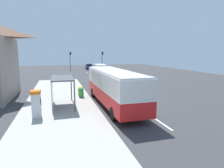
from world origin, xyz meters
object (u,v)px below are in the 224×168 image
Objects in this scene: sedan_near at (89,66)px; recycling_bin_green at (81,93)px; traffic_light_near_side at (102,58)px; bus_shelter at (59,84)px; bus at (113,86)px; white_van at (100,69)px; traffic_light_far_side at (70,58)px; ticket_machine at (36,104)px; recycling_bin_yellow at (80,91)px; sedan_far at (95,69)px.

sedan_near reaches higher than recycling_bin_green.
sedan_near is at bearing 132.27° from traffic_light_near_side.
bus_shelter is at bearing -126.76° from recycling_bin_green.
traffic_light_near_side reaches higher than bus_shelter.
recycling_bin_green is (-2.49, 3.49, -1.19)m from bus.
traffic_light_far_side is (-5.30, 13.26, 2.00)m from white_van.
traffic_light_near_side reaches higher than white_van.
traffic_light_near_side is (7.21, 36.11, 1.54)m from bus.
sedan_near is 40.07m from bus_shelter.
ticket_machine is at bearing -109.52° from traffic_light_near_side.
sedan_near is 0.89× the size of traffic_light_far_side.
white_van is 5.54× the size of recycling_bin_yellow.
traffic_light_near_side reaches higher than bus.
traffic_light_near_side is (9.70, 31.91, 2.73)m from recycling_bin_yellow.
traffic_light_far_side is at bearing 111.78° from white_van.
white_van is at bearing -68.22° from traffic_light_far_side.
traffic_light_near_side reaches higher than sedan_far.
traffic_light_near_side is at bearing 62.22° from sedan_far.
sedan_far is (-0.00, -9.59, 0.00)m from sedan_near.
sedan_near is 5.41m from traffic_light_near_side.
recycling_bin_yellow is (0.00, 0.70, 0.00)m from recycling_bin_green.
bus is 36.96m from traffic_light_far_side.
sedan_near is at bearing 76.08° from ticket_machine.
white_van is 24.67m from bus_shelter.
bus_shelter is (-8.71, -29.50, 1.31)m from sedan_far.
recycling_bin_yellow is 0.24× the size of bus_shelter.
traffic_light_near_side reaches higher than recycling_bin_yellow.
ticket_machine is at bearing -124.79° from recycling_bin_green.
recycling_bin_yellow is 33.46m from traffic_light_near_side.
sedan_near is 42.87m from ticket_machine.
sedan_far is at bearing 76.24° from recycling_bin_green.
ticket_machine is at bearing -103.92° from sedan_near.
recycling_bin_green is 3.97m from bus_shelter.
traffic_light_far_side is at bearing 84.80° from bus_shelter.
white_van is at bearing 80.60° from bus.
sedan_near reaches higher than recycling_bin_yellow.
traffic_light_near_side is (3.30, 12.46, 2.04)m from white_van.
traffic_light_near_side is at bearing 73.10° from recycling_bin_yellow.
sedan_near is at bearing 79.60° from recycling_bin_yellow.
sedan_near is at bearing 84.21° from bus.
white_van is at bearing -104.82° from traffic_light_near_side.
traffic_light_near_side is at bearing -47.73° from sedan_near.
recycling_bin_green is at bearing -107.62° from white_van.
bus_shelter is (-2.21, -3.66, 1.44)m from recycling_bin_yellow.
recycling_bin_yellow is (-6.50, -35.43, -0.14)m from sedan_near.
traffic_light_near_side is (3.20, -3.52, 2.59)m from sedan_near.
sedan_far is 0.88× the size of traffic_light_far_side.
traffic_light_near_side is (9.70, 32.61, 2.73)m from recycling_bin_green.
ticket_machine is at bearing -121.63° from recycling_bin_yellow.
traffic_light_near_side reaches higher than sedan_near.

